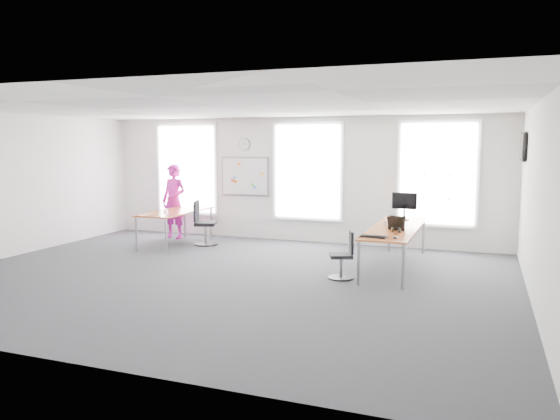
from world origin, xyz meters
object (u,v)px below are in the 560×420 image
at_px(desk_left, 176,214).
at_px(headphones, 396,230).
at_px(chair_left, 203,226).
at_px(desk_right, 395,230).
at_px(chair_right, 344,258).
at_px(person, 174,201).
at_px(keyboard, 374,237).
at_px(monitor, 404,204).

bearing_deg(desk_left, headphones, -13.42).
bearing_deg(chair_left, desk_right, -117.61).
relative_size(chair_right, headphones, 4.92).
relative_size(desk_right, chair_right, 3.78).
bearing_deg(person, headphones, -11.26).
bearing_deg(keyboard, monitor, 94.56).
distance_m(desk_right, keyboard, 1.31).
xyz_separation_m(chair_right, chair_left, (-3.88, 2.01, 0.08)).
relative_size(chair_left, person, 0.56).
bearing_deg(monitor, headphones, -83.37).
height_order(desk_right, monitor, monitor).
bearing_deg(headphones, desk_left, 161.22).
height_order(chair_right, chair_left, chair_left).
xyz_separation_m(desk_right, chair_right, (-0.71, -1.20, -0.36)).
relative_size(headphones, monitor, 0.30).
distance_m(person, monitor, 5.73).
bearing_deg(chair_left, keyboard, -133.14).
relative_size(chair_left, monitor, 1.82).
bearing_deg(chair_right, chair_left, -137.43).
bearing_deg(chair_right, person, -137.24).
height_order(person, monitor, person).
height_order(chair_left, headphones, chair_left).
distance_m(keyboard, monitor, 2.37).
relative_size(desk_left, headphones, 12.70).
distance_m(chair_left, monitor, 4.65).
bearing_deg(headphones, desk_right, 93.21).
height_order(desk_right, headphones, headphones).
bearing_deg(keyboard, person, 163.33).
xyz_separation_m(desk_left, chair_left, (0.61, 0.20, -0.28)).
xyz_separation_m(chair_left, keyboard, (4.41, -2.11, 0.34)).
height_order(desk_right, desk_left, desk_left).
distance_m(chair_left, person, 1.34).
bearing_deg(chair_right, desk_left, -132.05).
xyz_separation_m(person, monitor, (5.72, -0.32, 0.20)).
height_order(desk_right, person, person).
xyz_separation_m(desk_right, desk_left, (-5.19, 0.61, 0.00)).
relative_size(desk_left, chair_right, 2.58).
distance_m(desk_right, desk_left, 5.23).
xyz_separation_m(chair_left, monitor, (4.60, 0.24, 0.67)).
height_order(keyboard, headphones, headphones).
bearing_deg(desk_left, person, 124.12).
xyz_separation_m(desk_left, monitor, (5.20, 0.43, 0.39)).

